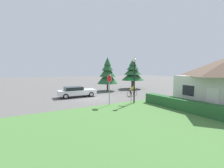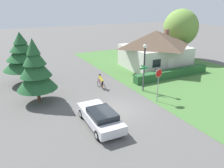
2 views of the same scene
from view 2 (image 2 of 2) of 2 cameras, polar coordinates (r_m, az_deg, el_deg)
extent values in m
plane|color=#5B5956|center=(17.82, 1.02, -6.92)|extent=(140.00, 140.00, 0.00)
cube|color=#477538|center=(27.53, 18.63, 2.01)|extent=(16.00, 36.00, 0.01)
cube|color=beige|center=(30.03, 10.98, 7.02)|extent=(7.83, 7.19, 2.87)
pyramid|color=brown|center=(29.58, 11.30, 11.62)|extent=(8.46, 7.76, 2.00)
cube|color=silver|center=(27.51, 15.07, 4.54)|extent=(0.90, 0.10, 2.00)
cube|color=black|center=(26.09, 11.59, 5.30)|extent=(1.10, 0.11, 0.90)
cube|color=brown|center=(31.40, 14.07, 13.00)|extent=(0.52, 0.52, 0.80)
cube|color=#285B2D|center=(26.43, 15.45, 2.67)|extent=(10.22, 0.90, 0.94)
cube|color=silver|center=(15.57, -3.21, -8.71)|extent=(1.94, 4.74, 0.62)
cube|color=black|center=(14.98, -2.59, -7.74)|extent=(1.66, 2.20, 0.40)
cylinder|color=black|center=(16.79, -7.87, -7.68)|extent=(0.31, 0.65, 0.65)
cylinder|color=#ADADB2|center=(16.79, -7.87, -7.68)|extent=(0.32, 0.38, 0.37)
cylinder|color=black|center=(17.28, -2.85, -6.65)|extent=(0.31, 0.65, 0.65)
cylinder|color=#ADADB2|center=(17.28, -2.85, -6.65)|extent=(0.32, 0.38, 0.37)
cylinder|color=black|center=(14.20, -3.61, -13.20)|extent=(0.31, 0.65, 0.65)
cylinder|color=#ADADB2|center=(14.20, -3.61, -13.20)|extent=(0.32, 0.38, 0.37)
cylinder|color=black|center=(14.77, 2.20, -11.71)|extent=(0.31, 0.65, 0.65)
cylinder|color=#ADADB2|center=(14.77, 2.20, -11.71)|extent=(0.32, 0.38, 0.37)
torus|color=black|center=(21.79, -2.23, -0.72)|extent=(0.08, 0.71, 0.71)
torus|color=black|center=(22.63, -3.47, 0.07)|extent=(0.08, 0.71, 0.71)
cylinder|color=#B21E1E|center=(21.94, -2.56, -0.11)|extent=(0.05, 0.18, 0.57)
cylinder|color=#B21E1E|center=(22.24, -3.02, 0.26)|extent=(0.07, 0.64, 0.66)
cylinder|color=#B21E1E|center=(22.09, -2.95, 0.90)|extent=(0.08, 0.76, 0.11)
cylinder|color=#B21E1E|center=(21.95, -2.43, -0.73)|extent=(0.06, 0.34, 0.15)
cylinder|color=#B21E1E|center=(21.79, -2.36, -0.10)|extent=(0.04, 0.21, 0.46)
cylinder|color=#B21E1E|center=(22.51, -3.44, 0.66)|extent=(0.04, 0.12, 0.53)
cylinder|color=black|center=(22.39, -3.40, 1.26)|extent=(0.44, 0.05, 0.02)
ellipsoid|color=black|center=(21.78, -2.48, 0.57)|extent=(0.09, 0.20, 0.05)
cylinder|color=black|center=(21.83, -2.47, 0.12)|extent=(0.12, 0.25, 0.48)
cylinder|color=black|center=(22.00, -2.65, 0.05)|extent=(0.12, 0.26, 0.63)
cylinder|color=#8C6647|center=(22.02, -2.55, -0.74)|extent=(0.08, 0.08, 0.30)
cylinder|color=#8C6647|center=(22.21, -2.60, -0.81)|extent=(0.17, 0.08, 0.21)
cylinder|color=yellow|center=(21.94, -2.84, 1.37)|extent=(0.26, 0.70, 0.57)
cylinder|color=yellow|center=(22.13, -3.15, 1.53)|extent=(0.08, 0.25, 0.36)
cylinder|color=yellow|center=(22.38, -3.45, 1.73)|extent=(0.08, 0.25, 0.36)
sphere|color=#8C6647|center=(22.07, -3.20, 2.40)|extent=(0.19, 0.19, 0.19)
ellipsoid|color=black|center=(22.05, -3.21, 2.52)|extent=(0.22, 0.18, 0.12)
cylinder|color=gray|center=(19.36, 11.83, -1.33)|extent=(0.07, 0.07, 2.31)
cylinder|color=red|center=(18.89, 12.15, 2.76)|extent=(0.69, 0.09, 0.69)
cylinder|color=silver|center=(18.89, 12.15, 2.76)|extent=(0.73, 0.08, 0.74)
cylinder|color=black|center=(21.31, 8.34, 3.68)|extent=(0.14, 0.14, 4.25)
sphere|color=white|center=(20.78, 8.66, 9.77)|extent=(0.39, 0.39, 0.39)
cone|color=black|center=(20.74, 8.69, 10.29)|extent=(0.23, 0.23, 0.15)
cylinder|color=gray|center=(21.32, 8.16, 0.95)|extent=(0.06, 0.06, 2.31)
cube|color=#197238|center=(20.95, 8.32, 4.08)|extent=(0.90, 0.03, 0.16)
cube|color=#197238|center=(20.91, 8.35, 4.51)|extent=(0.03, 0.90, 0.16)
cylinder|color=#4C3823|center=(20.19, -18.60, -2.74)|extent=(0.28, 0.28, 1.22)
cone|color=#23562D|center=(19.64, -19.13, 1.70)|extent=(3.40, 3.40, 2.08)
cone|color=#23562D|center=(19.36, -19.47, 4.56)|extent=(2.65, 2.65, 1.83)
cone|color=#23562D|center=(19.15, -19.78, 7.09)|extent=(1.90, 1.90, 1.58)
cone|color=#23562D|center=(19.01, -20.05, 9.27)|extent=(1.15, 1.15, 1.33)
cylinder|color=#4C3823|center=(25.32, -21.73, 1.93)|extent=(0.40, 0.40, 1.58)
cone|color=#23562D|center=(24.87, -22.24, 5.69)|extent=(4.16, 4.16, 1.87)
cone|color=#23562D|center=(24.68, -22.53, 7.75)|extent=(3.24, 3.24, 1.65)
cone|color=#23562D|center=(24.54, -22.78, 9.55)|extent=(2.33, 2.33, 1.42)
cone|color=#23562D|center=(24.44, -22.99, 11.08)|extent=(1.41, 1.41, 1.20)
cylinder|color=#4C3823|center=(35.62, 16.94, 8.36)|extent=(0.26, 0.26, 2.60)
ellipsoid|color=olive|center=(35.12, 17.53, 13.89)|extent=(5.09, 5.09, 5.35)
camera|label=1|loc=(25.60, 45.77, 3.33)|focal=24.00mm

